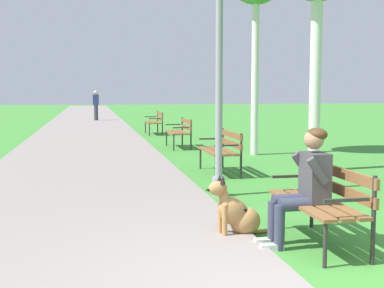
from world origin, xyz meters
TOP-DOWN VIEW (x-y plane):
  - paved_path at (-2.05, 24.00)m, footprint 3.84×60.00m
  - park_bench_near at (0.51, 1.40)m, footprint 0.55×1.50m
  - park_bench_mid at (0.67, 6.31)m, footprint 0.55×1.50m
  - park_bench_far at (0.64, 11.10)m, footprint 0.55×1.50m
  - park_bench_furthest at (0.52, 15.95)m, footprint 0.55×1.50m
  - person_seated_on_near_bench at (0.30, 1.41)m, footprint 0.74×0.49m
  - dog_shepherd at (-0.29, 1.90)m, footprint 0.83×0.34m
  - lamp_post_near at (0.05, 4.14)m, footprint 0.24×0.24m
  - pedestrian_distant at (-1.56, 25.29)m, footprint 0.32×0.22m

SIDE VIEW (x-z plane):
  - paved_path at x=-2.05m, z-range 0.00..0.04m
  - dog_shepherd at x=-0.29m, z-range -0.09..0.61m
  - park_bench_near at x=0.51m, z-range 0.09..0.94m
  - park_bench_mid at x=0.67m, z-range 0.09..0.94m
  - park_bench_far at x=0.64m, z-range 0.09..0.94m
  - park_bench_furthest at x=0.52m, z-range 0.09..0.94m
  - person_seated_on_near_bench at x=0.30m, z-range 0.06..1.31m
  - pedestrian_distant at x=-1.56m, z-range 0.02..1.67m
  - lamp_post_near at x=0.05m, z-range 0.07..4.04m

